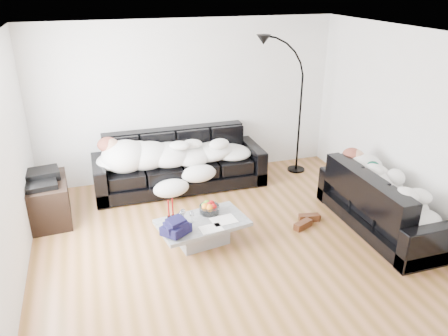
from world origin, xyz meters
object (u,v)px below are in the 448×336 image
object	(u,v)px
sleeper_back	(180,150)
candle_left	(169,209)
stereo	(42,177)
wine_glass_a	(183,215)
floor_lamp	(300,114)
sofa_back	(179,161)
candle_right	(173,208)
sofa_right	(384,201)
sleeper_right	(387,186)
fruit_bowl	(209,207)
coffee_table	(203,232)
wine_glass_b	(182,217)
av_cabinet	(46,201)
shoes	(306,221)
wine_glass_c	(192,217)

from	to	relation	value
sleeper_back	candle_left	bearing A→B (deg)	-107.69
candle_left	stereo	bearing A→B (deg)	146.79
wine_glass_a	floor_lamp	size ratio (longest dim) A/B	0.08
sleeper_back	floor_lamp	xyz separation A→B (m)	(2.11, 0.05, 0.39)
sofa_back	candle_right	size ratio (longest dim) A/B	10.36
sofa_right	sleeper_right	xyz separation A→B (m)	(0.00, 0.00, 0.22)
sofa_back	candle_right	bearing A→B (deg)	-105.36
sleeper_right	wine_glass_a	bearing A→B (deg)	80.42
sofa_back	fruit_bowl	xyz separation A→B (m)	(0.06, -1.56, -0.04)
coffee_table	sleeper_right	bearing A→B (deg)	-8.43
wine_glass_b	fruit_bowl	bearing A→B (deg)	21.51
sleeper_right	av_cabinet	xyz separation A→B (m)	(-4.38, 1.58, -0.33)
fruit_bowl	shoes	bearing A→B (deg)	-7.55
sofa_back	wine_glass_b	bearing A→B (deg)	-101.38
candle_right	floor_lamp	bearing A→B (deg)	31.20
sofa_right	shoes	xyz separation A→B (m)	(-0.96, 0.37, -0.36)
av_cabinet	floor_lamp	bearing A→B (deg)	4.16
coffee_table	av_cabinet	xyz separation A→B (m)	(-1.93, 1.22, 0.14)
sofa_back	wine_glass_a	size ratio (longest dim) A/B	16.83
wine_glass_b	floor_lamp	world-z (taller)	floor_lamp
fruit_bowl	candle_right	distance (m)	0.48
sleeper_right	wine_glass_b	world-z (taller)	sleeper_right
sleeper_right	floor_lamp	distance (m)	2.17
coffee_table	fruit_bowl	world-z (taller)	fruit_bowl
floor_lamp	coffee_table	bearing A→B (deg)	-149.32
stereo	fruit_bowl	bearing A→B (deg)	-34.58
av_cabinet	sofa_back	bearing A→B (deg)	11.41
shoes	sofa_right	bearing A→B (deg)	-32.86
sleeper_right	coffee_table	bearing A→B (deg)	81.57
wine_glass_c	stereo	distance (m)	2.18
floor_lamp	fruit_bowl	bearing A→B (deg)	-150.52
sofa_right	candle_right	distance (m)	2.84
sleeper_back	stereo	xyz separation A→B (m)	(-2.02, -0.47, 0.02)
candle_left	av_cabinet	bearing A→B (deg)	146.79
candle_left	stereo	distance (m)	1.86
sofa_right	wine_glass_a	xyz separation A→B (m)	(-2.67, 0.45, -0.00)
sleeper_right	shoes	world-z (taller)	sleeper_right
wine_glass_a	shoes	bearing A→B (deg)	-2.76
candle_left	shoes	bearing A→B (deg)	-6.24
wine_glass_a	shoes	xyz separation A→B (m)	(1.72, -0.08, -0.35)
candle_left	candle_right	world-z (taller)	candle_right
fruit_bowl	shoes	xyz separation A→B (m)	(1.34, -0.18, -0.35)
sleeper_back	candle_right	world-z (taller)	sleeper_back
sleeper_back	shoes	bearing A→B (deg)	-50.31
candle_left	candle_right	bearing A→B (deg)	7.57
sofa_back	coffee_table	world-z (taller)	sofa_back
sleeper_back	coffee_table	size ratio (longest dim) A/B	2.06
sofa_back	sleeper_back	size ratio (longest dim) A/B	1.18
wine_glass_a	candle_right	xyz separation A→B (m)	(-0.10, 0.13, 0.05)
sleeper_right	floor_lamp	bearing A→B (deg)	6.67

